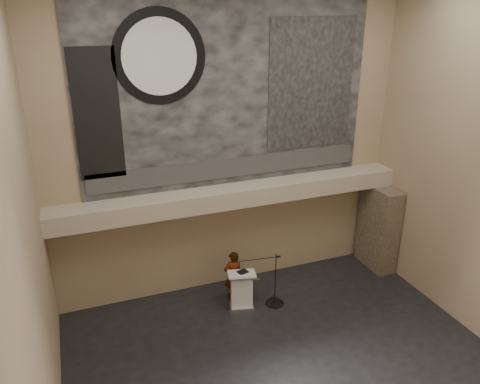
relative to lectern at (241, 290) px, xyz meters
name	(u,v)px	position (x,y,z in m)	size (l,w,h in m)	color
floor	(288,366)	(0.20, -2.57, -0.55)	(10.00, 10.00, 0.00)	black
wall_back	(230,146)	(0.20, 1.43, 3.70)	(10.00, 0.02, 8.50)	#91745C
wall_front	(442,314)	(0.20, -6.57, 3.70)	(10.00, 0.02, 8.50)	#91745C
wall_left	(26,241)	(-4.80, -2.57, 3.70)	(0.02, 8.00, 8.50)	#91745C
soffit	(235,195)	(0.20, 1.03, 2.40)	(10.00, 0.80, 0.50)	gray
sprinkler_left	(180,214)	(-1.40, 0.98, 2.12)	(0.04, 0.04, 0.06)	#B2893D
sprinkler_right	(296,196)	(2.10, 0.98, 2.12)	(0.04, 0.04, 0.06)	#B2893D
banner	(230,94)	(0.20, 1.40, 5.15)	(8.00, 0.05, 5.00)	black
banner_text_strip	(231,168)	(0.20, 1.36, 3.10)	(7.76, 0.02, 0.55)	#2D2D2D
banner_clock_rim	(160,57)	(-1.60, 1.36, 6.15)	(2.30, 2.30, 0.02)	black
banner_clock_face	(160,57)	(-1.60, 1.34, 6.15)	(1.84, 1.84, 0.02)	silver
banner_building_print	(311,85)	(2.60, 1.36, 5.25)	(2.60, 0.02, 3.60)	black
banner_brick_print	(97,115)	(-3.20, 1.36, 4.85)	(1.10, 0.02, 3.20)	black
stone_pier	(378,227)	(4.85, 0.58, 0.80)	(0.60, 1.40, 2.70)	#433629
lectern	(241,290)	(0.00, 0.00, 0.00)	(0.85, 0.69, 1.14)	silver
binder	(243,272)	(0.04, -0.01, 0.56)	(0.27, 0.22, 0.04)	black
papers	(239,274)	(-0.08, -0.05, 0.55)	(0.22, 0.30, 0.01)	silver
speaker_person	(233,276)	(-0.08, 0.44, 0.21)	(0.55, 0.36, 1.52)	silver
mic_stand	(273,296)	(0.89, -0.20, -0.31)	(1.45, 0.52, 1.59)	black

